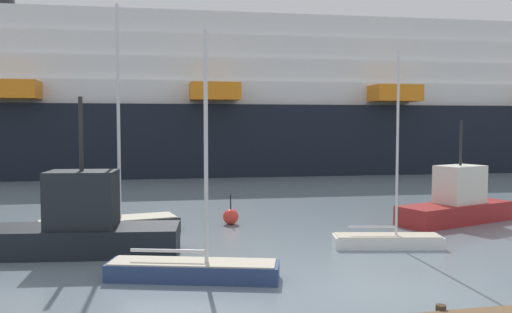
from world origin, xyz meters
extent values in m
plane|color=slate|center=(0.00, 0.00, 0.00)|extent=(600.00, 600.00, 0.00)
cube|color=navy|center=(-5.21, 1.96, 0.26)|extent=(5.37, 2.72, 0.53)
cube|color=beige|center=(-5.21, 1.96, 0.55)|extent=(5.14, 2.56, 0.04)
cylinder|color=silver|center=(-4.81, 1.84, 4.04)|extent=(0.13, 0.13, 7.02)
cylinder|color=silver|center=(-5.93, 2.18, 0.88)|extent=(2.28, 0.78, 0.10)
cube|color=black|center=(-8.06, 9.69, 0.31)|extent=(6.12, 2.76, 0.63)
cube|color=beige|center=(-8.06, 9.69, 0.65)|extent=(5.86, 2.58, 0.04)
cylinder|color=silver|center=(-7.60, 9.77, 5.23)|extent=(0.14, 0.14, 9.20)
cylinder|color=silver|center=(-8.91, 9.53, 0.98)|extent=(2.63, 0.60, 0.11)
cube|color=white|center=(2.54, 4.74, 0.22)|extent=(4.27, 1.95, 0.44)
cube|color=beige|center=(2.54, 4.74, 0.46)|extent=(4.09, 1.83, 0.04)
cylinder|color=silver|center=(2.87, 4.67, 3.99)|extent=(0.10, 0.10, 7.09)
cylinder|color=silver|center=(1.96, 4.86, 0.79)|extent=(1.83, 0.46, 0.08)
cube|color=black|center=(-9.18, 6.15, 0.50)|extent=(7.90, 3.32, 1.00)
cube|color=#1E2328|center=(-8.80, 6.10, 2.02)|extent=(2.63, 2.05, 2.04)
cylinder|color=#262626|center=(-8.80, 6.10, 4.39)|extent=(0.15, 0.15, 2.68)
cube|color=maroon|center=(8.04, 8.86, 0.46)|extent=(6.49, 3.82, 0.92)
cube|color=silver|center=(8.33, 8.96, 1.83)|extent=(2.56, 2.10, 1.82)
cylinder|color=#262626|center=(8.33, 8.96, 3.83)|extent=(0.12, 0.12, 2.17)
sphere|color=red|center=(-2.56, 10.66, 0.37)|extent=(0.74, 0.74, 0.74)
cylinder|color=black|center=(-2.56, 10.66, 1.08)|extent=(0.06, 0.06, 0.69)
cube|color=black|center=(0.05, 40.67, 3.21)|extent=(117.36, 21.17, 6.42)
cube|color=white|center=(0.05, 40.67, 7.47)|extent=(107.94, 18.83, 2.10)
cube|color=white|center=(0.05, 40.67, 9.58)|extent=(101.47, 17.70, 2.10)
cube|color=white|center=(0.05, 40.67, 11.68)|extent=(94.99, 16.57, 2.10)
cube|color=white|center=(0.05, 40.67, 13.78)|extent=(88.51, 15.44, 2.10)
cube|color=orange|center=(-16.64, 32.86, 7.47)|extent=(4.34, 3.44, 1.47)
cube|color=orange|center=(-0.30, 32.18, 7.47)|extent=(4.34, 3.44, 1.47)
cube|color=orange|center=(16.03, 31.50, 7.47)|extent=(4.34, 3.44, 1.47)
camera|label=1|loc=(-6.82, -14.50, 4.77)|focal=38.37mm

